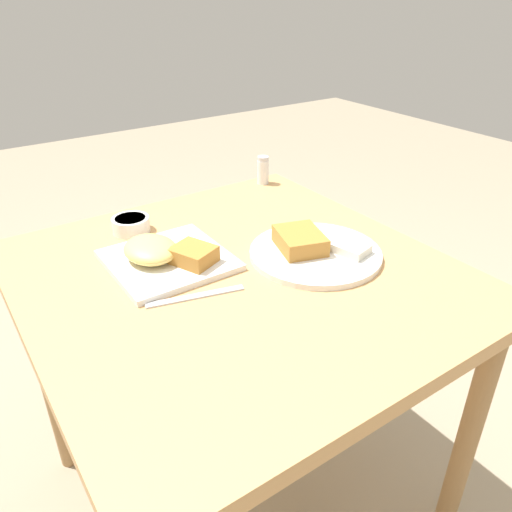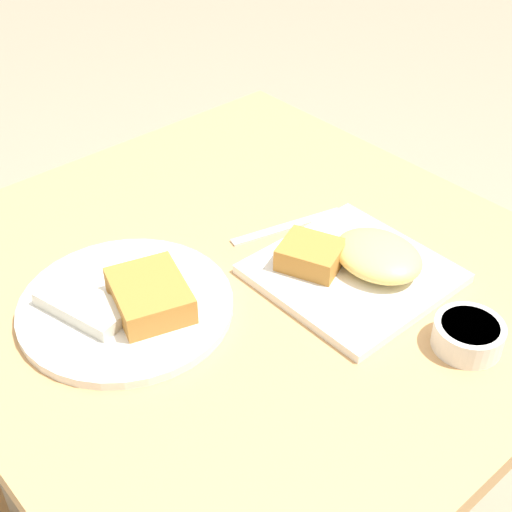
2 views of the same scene
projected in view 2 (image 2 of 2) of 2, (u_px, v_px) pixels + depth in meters
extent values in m
cube|color=tan|center=(245.00, 279.00, 1.09)|extent=(0.92, 0.88, 0.04)
cylinder|color=#9F7649|center=(258.00, 255.00, 1.75)|extent=(0.05, 0.05, 0.72)
cube|color=white|center=(352.00, 274.00, 1.06)|extent=(0.25, 0.25, 0.01)
ellipsoid|color=#EFCC6B|center=(378.00, 255.00, 1.04)|extent=(0.14, 0.11, 0.04)
cube|color=#B77A33|center=(311.00, 255.00, 1.05)|extent=(0.11, 0.10, 0.04)
cylinder|color=white|center=(126.00, 306.00, 1.00)|extent=(0.30, 0.30, 0.01)
cube|color=#B77A33|center=(150.00, 295.00, 0.98)|extent=(0.14, 0.13, 0.04)
cube|color=beige|center=(83.00, 306.00, 0.97)|extent=(0.15, 0.09, 0.02)
cylinder|color=white|center=(468.00, 335.00, 0.94)|extent=(0.09, 0.09, 0.04)
cylinder|color=beige|center=(470.00, 326.00, 0.93)|extent=(0.08, 0.08, 0.00)
cube|color=silver|center=(288.00, 227.00, 1.16)|extent=(0.06, 0.20, 0.00)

